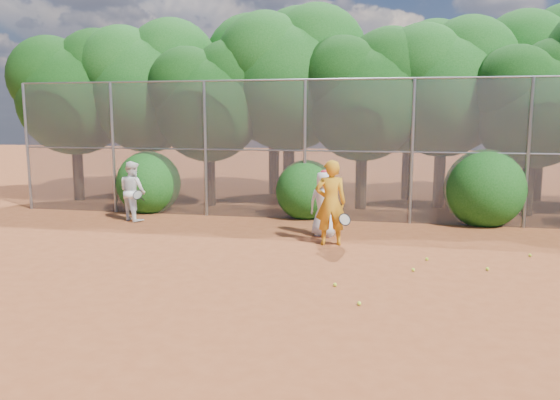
# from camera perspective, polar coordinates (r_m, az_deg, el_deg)

# --- Properties ---
(ground) EXTENTS (80.00, 80.00, 0.00)m
(ground) POSITION_cam_1_polar(r_m,az_deg,el_deg) (10.07, 2.72, -8.53)
(ground) COLOR brown
(ground) RESTS_ON ground
(fence_back) EXTENTS (20.05, 0.09, 4.03)m
(fence_back) POSITION_cam_1_polar(r_m,az_deg,el_deg) (15.61, 5.81, 5.30)
(fence_back) COLOR gray
(fence_back) RESTS_ON ground
(tree_0) EXTENTS (4.38, 3.81, 6.00)m
(tree_0) POSITION_cam_1_polar(r_m,az_deg,el_deg) (20.68, -20.59, 10.86)
(tree_0) COLOR black
(tree_0) RESTS_ON ground
(tree_1) EXTENTS (4.64, 4.03, 6.35)m
(tree_1) POSITION_cam_1_polar(r_m,az_deg,el_deg) (19.94, -13.61, 11.93)
(tree_1) COLOR black
(tree_1) RESTS_ON ground
(tree_2) EXTENTS (3.99, 3.47, 5.47)m
(tree_2) POSITION_cam_1_polar(r_m,az_deg,el_deg) (18.33, -7.32, 10.58)
(tree_2) COLOR black
(tree_2) RESTS_ON ground
(tree_3) EXTENTS (4.89, 4.26, 6.70)m
(tree_3) POSITION_cam_1_polar(r_m,az_deg,el_deg) (18.71, 1.16, 13.10)
(tree_3) COLOR black
(tree_3) RESTS_ON ground
(tree_4) EXTENTS (4.19, 3.64, 5.73)m
(tree_4) POSITION_cam_1_polar(r_m,az_deg,el_deg) (17.77, 8.86, 11.17)
(tree_4) COLOR black
(tree_4) RESTS_ON ground
(tree_5) EXTENTS (4.51, 3.92, 6.17)m
(tree_5) POSITION_cam_1_polar(r_m,az_deg,el_deg) (18.63, 16.89, 11.68)
(tree_5) COLOR black
(tree_5) RESTS_ON ground
(tree_6) EXTENTS (3.86, 3.36, 5.29)m
(tree_6) POSITION_cam_1_polar(r_m,az_deg,el_deg) (18.00, 25.12, 9.49)
(tree_6) COLOR black
(tree_6) RESTS_ON ground
(tree_9) EXTENTS (4.83, 4.20, 6.62)m
(tree_9) POSITION_cam_1_polar(r_m,az_deg,el_deg) (22.45, -13.43, 12.01)
(tree_9) COLOR black
(tree_9) RESTS_ON ground
(tree_10) EXTENTS (5.15, 4.48, 7.06)m
(tree_10) POSITION_cam_1_polar(r_m,az_deg,el_deg) (21.07, -0.45, 13.26)
(tree_10) COLOR black
(tree_10) RESTS_ON ground
(tree_11) EXTENTS (4.64, 4.03, 6.35)m
(tree_11) POSITION_cam_1_polar(r_m,az_deg,el_deg) (20.18, 13.61, 11.89)
(tree_11) COLOR black
(tree_11) RESTS_ON ground
(tree_12) EXTENTS (5.02, 4.37, 6.88)m
(tree_12) POSITION_cam_1_polar(r_m,az_deg,el_deg) (21.41, 26.01, 12.00)
(tree_12) COLOR black
(tree_12) RESTS_ON ground
(bush_0) EXTENTS (2.00, 2.00, 2.00)m
(bush_0) POSITION_cam_1_polar(r_m,az_deg,el_deg) (17.59, -13.57, 2.05)
(bush_0) COLOR #124A12
(bush_0) RESTS_ON ground
(bush_1) EXTENTS (1.80, 1.80, 1.80)m
(bush_1) POSITION_cam_1_polar(r_m,az_deg,el_deg) (16.13, 2.74, 1.33)
(bush_1) COLOR #124A12
(bush_1) RESTS_ON ground
(bush_2) EXTENTS (2.20, 2.20, 2.20)m
(bush_2) POSITION_cam_1_polar(r_m,az_deg,el_deg) (16.11, 20.61, 1.48)
(bush_2) COLOR #124A12
(bush_2) RESTS_ON ground
(player_yellow) EXTENTS (0.93, 0.67, 1.99)m
(player_yellow) POSITION_cam_1_polar(r_m,az_deg,el_deg) (12.72, 5.32, -0.29)
(player_yellow) COLOR orange
(player_yellow) RESTS_ON ground
(player_teen) EXTENTS (0.91, 0.71, 1.68)m
(player_teen) POSITION_cam_1_polar(r_m,az_deg,el_deg) (13.62, 4.65, -0.37)
(player_teen) COLOR white
(player_teen) RESTS_ON ground
(player_white) EXTENTS (1.05, 0.98, 1.72)m
(player_white) POSITION_cam_1_polar(r_m,az_deg,el_deg) (16.18, -15.14, 0.91)
(player_white) COLOR white
(player_white) RESTS_ON ground
(ball_0) EXTENTS (0.07, 0.07, 0.07)m
(ball_0) POSITION_cam_1_polar(r_m,az_deg,el_deg) (11.86, 15.10, -5.99)
(ball_0) COLOR #C6ED2B
(ball_0) RESTS_ON ground
(ball_1) EXTENTS (0.07, 0.07, 0.07)m
(ball_1) POSITION_cam_1_polar(r_m,az_deg,el_deg) (11.49, 20.86, -6.75)
(ball_1) COLOR #C6ED2B
(ball_1) RESTS_ON ground
(ball_2) EXTENTS (0.07, 0.07, 0.07)m
(ball_2) POSITION_cam_1_polar(r_m,az_deg,el_deg) (8.95, 8.27, -10.65)
(ball_2) COLOR #C6ED2B
(ball_2) RESTS_ON ground
(ball_4) EXTENTS (0.07, 0.07, 0.07)m
(ball_4) POSITION_cam_1_polar(r_m,az_deg,el_deg) (9.83, 5.77, -8.79)
(ball_4) COLOR #C6ED2B
(ball_4) RESTS_ON ground
(ball_5) EXTENTS (0.07, 0.07, 0.07)m
(ball_5) POSITION_cam_1_polar(r_m,az_deg,el_deg) (12.94, 24.67, -5.26)
(ball_5) COLOR #C6ED2B
(ball_5) RESTS_ON ground
(ball_6) EXTENTS (0.07, 0.07, 0.07)m
(ball_6) POSITION_cam_1_polar(r_m,az_deg,el_deg) (11.00, 13.75, -7.09)
(ball_6) COLOR #C6ED2B
(ball_6) RESTS_ON ground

